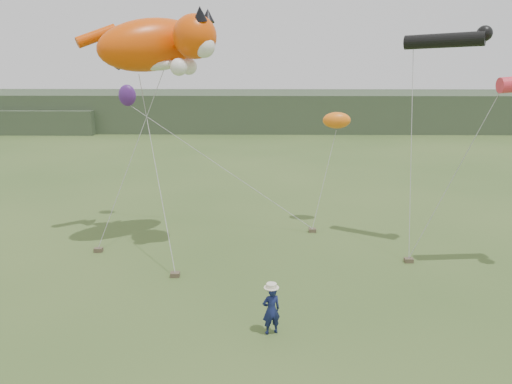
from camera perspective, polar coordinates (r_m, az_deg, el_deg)
ground at (r=14.92m, az=0.22°, el=-15.88°), size 120.00×120.00×0.00m
headland at (r=57.87m, az=-2.38°, el=9.27°), size 90.00×13.00×4.00m
festival_attendant at (r=14.59m, az=1.75°, el=-13.34°), size 0.62×0.51×1.46m
sandbag_anchors at (r=19.78m, az=-6.26°, el=-7.62°), size 16.04×6.63×0.17m
cat_kite at (r=20.62m, az=-10.83°, el=16.29°), size 5.92×4.32×2.62m
fish_kite at (r=22.08m, az=-14.48°, el=14.64°), size 2.48×1.66×1.29m
tube_kites at (r=20.62m, az=25.75°, el=13.60°), size 5.57×4.36×2.36m
misc_kites at (r=23.27m, az=0.06°, el=9.27°), size 10.76×1.17×1.95m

